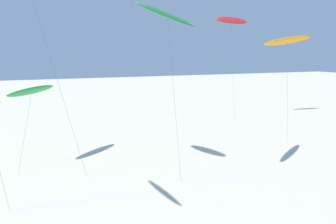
# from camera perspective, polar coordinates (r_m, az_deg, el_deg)

# --- Properties ---
(flying_kite_1) EXTENTS (6.60, 8.23, 16.87)m
(flying_kite_1) POSITION_cam_1_polar(r_m,az_deg,el_deg) (64.72, 10.08, 14.27)
(flying_kite_1) COLOR red
(flying_kite_1) RESTS_ON ground
(flying_kite_2) EXTENTS (5.24, 8.68, 7.25)m
(flying_kite_2) POSITION_cam_1_polar(r_m,az_deg,el_deg) (38.63, -21.00, 3.21)
(flying_kite_2) COLOR green
(flying_kite_2) RESTS_ON ground
(flying_kite_4) EXTENTS (5.15, 4.45, 12.72)m
(flying_kite_4) POSITION_cam_1_polar(r_m,az_deg,el_deg) (45.66, 18.50, 10.78)
(flying_kite_4) COLOR orange
(flying_kite_4) RESTS_ON ground
(flying_kite_5) EXTENTS (8.26, 9.13, 15.13)m
(flying_kite_5) POSITION_cam_1_polar(r_m,az_deg,el_deg) (34.45, -0.08, 15.23)
(flying_kite_5) COLOR green
(flying_kite_5) RESTS_ON ground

